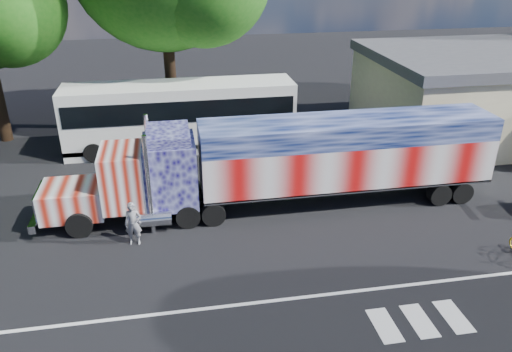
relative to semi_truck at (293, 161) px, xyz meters
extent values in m
plane|color=black|center=(-1.76, -3.54, -2.24)|extent=(100.00, 100.00, 0.00)
cube|color=silver|center=(-1.76, -6.54, -2.24)|extent=(30.00, 0.15, 0.01)
cube|color=silver|center=(1.04, -8.34, -2.24)|extent=(0.70, 1.60, 0.01)
cube|color=silver|center=(2.24, -8.34, -2.24)|extent=(0.70, 1.60, 0.01)
cube|color=silver|center=(3.44, -8.34, -2.24)|extent=(0.70, 1.60, 0.01)
cube|color=black|center=(-6.39, 0.00, -1.55)|extent=(8.92, 0.99, 0.30)
cube|color=tan|center=(-9.56, 0.00, -1.06)|extent=(2.58, 2.18, 1.29)
cube|color=silver|center=(-10.90, 0.00, -1.06)|extent=(0.12, 1.88, 1.15)
cube|color=silver|center=(-11.10, 0.00, -1.70)|extent=(0.30, 2.48, 0.36)
cube|color=tan|center=(-7.38, 0.00, -0.16)|extent=(1.78, 2.48, 2.48)
cube|color=black|center=(-8.22, 0.00, 0.28)|extent=(0.06, 2.08, 0.89)
cube|color=#4D4C88|center=(-5.40, 0.00, -0.06)|extent=(2.18, 2.48, 2.87)
cube|color=#4D4C88|center=(-5.40, 0.00, 1.57)|extent=(1.78, 2.38, 0.50)
cylinder|color=silver|center=(-6.29, 1.31, -0.06)|extent=(0.20, 0.20, 4.36)
cylinder|color=silver|center=(-6.29, -1.31, -0.06)|extent=(0.20, 0.20, 4.36)
cylinder|color=silver|center=(-6.39, 1.29, -1.60)|extent=(1.78, 0.65, 0.65)
cylinder|color=silver|center=(-6.39, -1.29, -1.60)|extent=(1.78, 0.65, 0.65)
cylinder|color=black|center=(-9.26, -1.09, -1.70)|extent=(1.09, 0.35, 1.09)
cylinder|color=black|center=(-9.26, 1.09, -1.70)|extent=(1.09, 0.35, 1.09)
cylinder|color=black|center=(-4.80, -1.04, -1.73)|extent=(1.03, 0.55, 1.03)
cylinder|color=black|center=(-4.80, 1.04, -1.73)|extent=(1.03, 0.55, 1.03)
cylinder|color=black|center=(-3.71, -1.04, -1.73)|extent=(1.03, 0.55, 1.03)
cylinder|color=black|center=(-3.71, 1.04, -1.73)|extent=(1.03, 0.55, 1.03)
cube|color=black|center=(2.53, 0.00, -1.30)|extent=(12.89, 1.09, 0.30)
cube|color=#D57373|center=(2.53, 0.00, -0.16)|extent=(13.28, 2.58, 1.98)
cube|color=#414F86|center=(2.53, 0.00, 1.32)|extent=(13.28, 2.58, 0.99)
cube|color=silver|center=(2.53, 0.00, -1.15)|extent=(13.28, 2.58, 0.12)
cube|color=silver|center=(9.19, 0.00, 0.33)|extent=(0.04, 2.48, 2.87)
cylinder|color=black|center=(6.79, -1.04, -1.73)|extent=(1.03, 0.55, 1.03)
cylinder|color=black|center=(6.79, 1.04, -1.73)|extent=(1.03, 0.55, 1.03)
cylinder|color=black|center=(7.88, -1.04, -1.73)|extent=(1.03, 0.55, 1.03)
cylinder|color=black|center=(7.88, 1.04, -1.73)|extent=(1.03, 0.55, 1.03)
cube|color=white|center=(-4.65, 8.20, -0.33)|extent=(13.12, 2.84, 3.83)
cube|color=black|center=(-4.65, 8.20, 0.38)|extent=(12.69, 2.91, 1.20)
cube|color=black|center=(-4.65, 8.20, -1.75)|extent=(13.12, 2.84, 0.27)
cube|color=black|center=(-11.21, 8.20, -0.17)|extent=(0.07, 2.52, 1.53)
cylinder|color=black|center=(-9.57, 6.84, -1.70)|extent=(1.09, 0.33, 1.09)
cylinder|color=black|center=(-9.57, 9.57, -1.70)|extent=(1.09, 0.33, 1.09)
cylinder|color=black|center=(-1.37, 6.84, -1.70)|extent=(1.09, 0.33, 1.09)
cylinder|color=black|center=(-1.37, 9.57, -1.70)|extent=(1.09, 0.33, 1.09)
cylinder|color=black|center=(-0.39, 6.84, -1.70)|extent=(1.09, 0.33, 1.09)
cylinder|color=black|center=(-0.39, 9.57, -1.70)|extent=(1.09, 0.33, 1.09)
cube|color=#1E5926|center=(10.24, 2.42, 0.16)|extent=(1.60, 0.08, 1.20)
imported|color=slate|center=(-7.01, -2.04, -1.32)|extent=(0.72, 0.51, 1.84)
sphere|color=#245F16|center=(-13.49, 9.96, 5.70)|extent=(6.36, 6.36, 6.36)
cylinder|color=black|center=(-5.05, 11.73, 1.94)|extent=(0.70, 0.70, 8.37)
camera|label=1|loc=(-5.18, -19.82, 8.90)|focal=35.00mm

